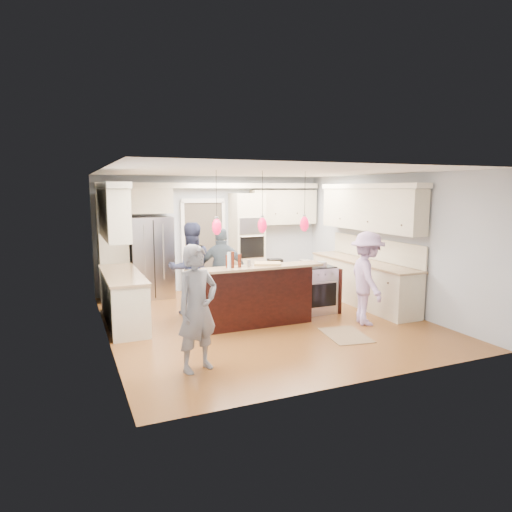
{
  "coord_description": "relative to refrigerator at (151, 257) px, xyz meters",
  "views": [
    {
      "loc": [
        -3.33,
        -7.47,
        2.4
      ],
      "look_at": [
        0.0,
        0.35,
        1.15
      ],
      "focal_mm": 32.0,
      "sensor_mm": 36.0,
      "label": 1
    }
  ],
  "objects": [
    {
      "name": "ground_plane",
      "position": [
        1.55,
        -2.64,
        -0.9
      ],
      "size": [
        6.0,
        6.0,
        0.0
      ],
      "primitive_type": "plane",
      "color": "brown",
      "rests_on": "ground"
    },
    {
      "name": "room_shell",
      "position": [
        1.55,
        -2.64,
        0.92
      ],
      "size": [
        5.54,
        6.04,
        2.72
      ],
      "color": "#B2BCC6",
      "rests_on": "ground"
    },
    {
      "name": "refrigerator",
      "position": [
        0.0,
        0.0,
        0.0
      ],
      "size": [
        0.9,
        0.7,
        1.8
      ],
      "primitive_type": "cube",
      "color": "#B7B7BC",
      "rests_on": "ground"
    },
    {
      "name": "oven_column",
      "position": [
        2.3,
        0.03,
        0.25
      ],
      "size": [
        0.72,
        0.69,
        2.3
      ],
      "color": "beige",
      "rests_on": "ground"
    },
    {
      "name": "back_upper_cabinets",
      "position": [
        0.8,
        0.12,
        0.77
      ],
      "size": [
        5.3,
        0.61,
        2.54
      ],
      "color": "beige",
      "rests_on": "ground"
    },
    {
      "name": "right_counter_run",
      "position": [
        3.99,
        -2.34,
        0.16
      ],
      "size": [
        0.64,
        3.1,
        2.51
      ],
      "color": "beige",
      "rests_on": "ground"
    },
    {
      "name": "left_cabinets",
      "position": [
        -0.89,
        -1.84,
        0.16
      ],
      "size": [
        0.64,
        2.3,
        2.51
      ],
      "color": "beige",
      "rests_on": "ground"
    },
    {
      "name": "kitchen_island",
      "position": [
        1.3,
        -2.57,
        -0.42
      ],
      "size": [
        2.1,
        1.46,
        1.12
      ],
      "color": "black",
      "rests_on": "ground"
    },
    {
      "name": "island_range",
      "position": [
        2.71,
        -2.49,
        -0.44
      ],
      "size": [
        0.82,
        0.71,
        0.92
      ],
      "color": "#B7B7BC",
      "rests_on": "ground"
    },
    {
      "name": "pendant_lights",
      "position": [
        1.3,
        -3.15,
        0.9
      ],
      "size": [
        1.75,
        0.15,
        1.03
      ],
      "color": "black",
      "rests_on": "ground"
    },
    {
      "name": "person_bar_end",
      "position": [
        -0.2,
        -4.44,
        -0.05
      ],
      "size": [
        0.72,
        0.6,
        1.69
      ],
      "primitive_type": "imported",
      "rotation": [
        0.0,
        0.0,
        0.36
      ],
      "color": "slate",
      "rests_on": "ground"
    },
    {
      "name": "person_far_left",
      "position": [
        0.45,
        -1.66,
        -0.01
      ],
      "size": [
        0.87,
        0.68,
        1.77
      ],
      "primitive_type": "imported",
      "rotation": [
        0.0,
        0.0,
        3.13
      ],
      "color": "navy",
      "rests_on": "ground"
    },
    {
      "name": "person_far_right",
      "position": [
        1.05,
        -1.79,
        -0.07
      ],
      "size": [
        1.05,
        0.74,
        1.65
      ],
      "primitive_type": "imported",
      "rotation": [
        0.0,
        0.0,
        2.76
      ],
      "color": "#495967",
      "rests_on": "ground"
    },
    {
      "name": "person_range_side",
      "position": [
        3.15,
        -3.57,
        -0.07
      ],
      "size": [
        0.91,
        1.21,
        1.66
      ],
      "primitive_type": "imported",
      "rotation": [
        0.0,
        0.0,
        1.27
      ],
      "color": "#B795C8",
      "rests_on": "ground"
    },
    {
      "name": "floor_rug",
      "position": [
        2.44,
        -4.0,
        -0.89
      ],
      "size": [
        0.77,
        1.01,
        0.01
      ],
      "primitive_type": "cube",
      "rotation": [
        0.0,
        0.0,
        -0.16
      ],
      "color": "olive",
      "rests_on": "ground"
    },
    {
      "name": "water_bottle",
      "position": [
        0.69,
        -3.2,
        0.35
      ],
      "size": [
        0.07,
        0.07,
        0.27
      ],
      "primitive_type": "cylinder",
      "rotation": [
        0.0,
        0.0,
        -0.08
      ],
      "color": "silver",
      "rests_on": "kitchen_island"
    },
    {
      "name": "beer_bottle_a",
      "position": [
        0.75,
        -3.18,
        0.36
      ],
      "size": [
        0.08,
        0.08,
        0.27
      ],
      "primitive_type": "cylinder",
      "rotation": [
        0.0,
        0.0,
        -0.29
      ],
      "color": "#4E1B0D",
      "rests_on": "kitchen_island"
    },
    {
      "name": "beer_bottle_b",
      "position": [
        0.88,
        -3.18,
        0.33
      ],
      "size": [
        0.07,
        0.07,
        0.23
      ],
      "primitive_type": "cylinder",
      "rotation": [
        0.0,
        0.0,
        0.4
      ],
      "color": "#4E1B0D",
      "rests_on": "kitchen_island"
    },
    {
      "name": "beer_bottle_c",
      "position": [
        0.67,
        -3.15,
        0.33
      ],
      "size": [
        0.06,
        0.06,
        0.21
      ],
      "primitive_type": "cylinder",
      "rotation": [
        0.0,
        0.0,
        -0.1
      ],
      "color": "#4E1B0D",
      "rests_on": "kitchen_island"
    },
    {
      "name": "drink_can",
      "position": [
        1.05,
        -3.17,
        0.28
      ],
      "size": [
        0.07,
        0.07,
        0.11
      ],
      "primitive_type": "cylinder",
      "rotation": [
        0.0,
        0.0,
        0.16
      ],
      "color": "#B7B7BC",
      "rests_on": "kitchen_island"
    },
    {
      "name": "cutting_board",
      "position": [
        1.42,
        -3.11,
        0.24
      ],
      "size": [
        0.54,
        0.47,
        0.03
      ],
      "primitive_type": "cube",
      "rotation": [
        0.0,
        0.0,
        -0.41
      ],
      "color": "tan",
      "rests_on": "kitchen_island"
    },
    {
      "name": "pot_large",
      "position": [
        2.5,
        -2.48,
        0.08
      ],
      "size": [
        0.22,
        0.22,
        0.13
      ],
      "primitive_type": "cylinder",
      "color": "#B7B7BC",
      "rests_on": "island_range"
    },
    {
      "name": "pot_small",
      "position": [
        2.8,
        -2.61,
        0.06
      ],
      "size": [
        0.18,
        0.18,
        0.09
      ],
      "primitive_type": "cylinder",
      "color": "#B7B7BC",
      "rests_on": "island_range"
    }
  ]
}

